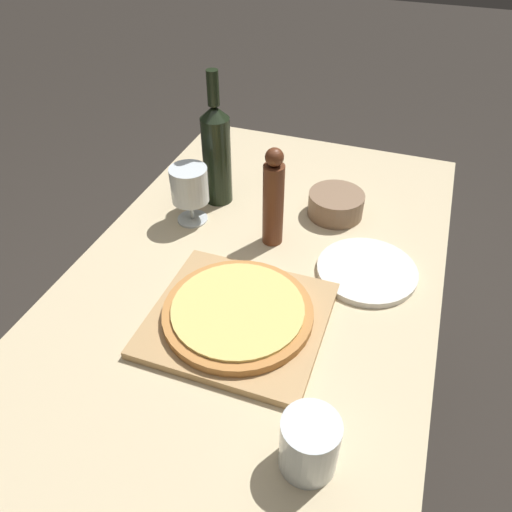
# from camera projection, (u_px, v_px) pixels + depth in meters

# --- Properties ---
(ground_plane) EXTENTS (12.00, 12.00, 0.00)m
(ground_plane) POSITION_uv_depth(u_px,v_px,m) (252.00, 461.00, 1.56)
(ground_plane) COLOR #2D2823
(dining_table) EXTENTS (0.78, 1.35, 0.77)m
(dining_table) POSITION_uv_depth(u_px,v_px,m) (251.00, 317.00, 1.14)
(dining_table) COLOR #CCB78E
(dining_table) RESTS_ON ground_plane
(cutting_board) EXTENTS (0.33, 0.31, 0.02)m
(cutting_board) POSITION_uv_depth(u_px,v_px,m) (238.00, 319.00, 0.97)
(cutting_board) COLOR tan
(cutting_board) RESTS_ON dining_table
(pizza) EXTENTS (0.29, 0.29, 0.02)m
(pizza) POSITION_uv_depth(u_px,v_px,m) (238.00, 312.00, 0.96)
(pizza) COLOR #BC7A3D
(pizza) RESTS_ON cutting_board
(wine_bottle) EXTENTS (0.07, 0.07, 0.34)m
(wine_bottle) POSITION_uv_depth(u_px,v_px,m) (217.00, 152.00, 1.22)
(wine_bottle) COLOR black
(wine_bottle) RESTS_ON dining_table
(pepper_mill) EXTENTS (0.05, 0.05, 0.24)m
(pepper_mill) POSITION_uv_depth(u_px,v_px,m) (272.00, 199.00, 1.10)
(pepper_mill) COLOR #5B2D19
(pepper_mill) RESTS_ON dining_table
(wine_glass) EXTENTS (0.09, 0.09, 0.14)m
(wine_glass) POSITION_uv_depth(u_px,v_px,m) (189.00, 186.00, 1.17)
(wine_glass) COLOR silver
(wine_glass) RESTS_ON dining_table
(small_bowl) EXTENTS (0.14, 0.14, 0.06)m
(small_bowl) POSITION_uv_depth(u_px,v_px,m) (336.00, 204.00, 1.24)
(small_bowl) COLOR #84664C
(small_bowl) RESTS_ON dining_table
(drinking_tumbler) EXTENTS (0.09, 0.09, 0.10)m
(drinking_tumbler) POSITION_uv_depth(u_px,v_px,m) (309.00, 444.00, 0.72)
(drinking_tumbler) COLOR silver
(drinking_tumbler) RESTS_ON dining_table
(dinner_plate) EXTENTS (0.22, 0.22, 0.01)m
(dinner_plate) POSITION_uv_depth(u_px,v_px,m) (367.00, 271.00, 1.08)
(dinner_plate) COLOR silver
(dinner_plate) RESTS_ON dining_table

